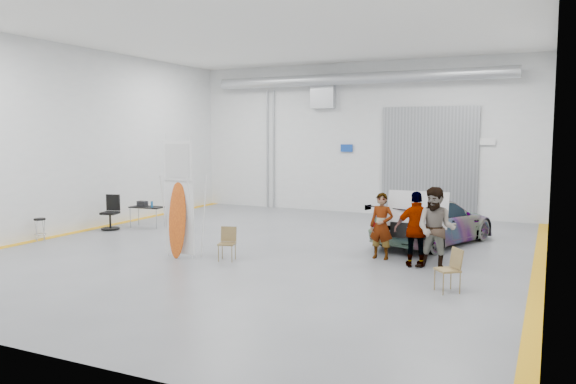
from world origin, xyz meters
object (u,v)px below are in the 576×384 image
at_px(person_c, 417,229).
at_px(work_table, 146,206).
at_px(person_a, 381,226).
at_px(folding_chair_near, 227,250).
at_px(sedan_car, 434,221).
at_px(folding_chair_far, 447,278).
at_px(person_b, 436,229).
at_px(office_chair, 112,215).
at_px(surfboard_display, 178,208).
at_px(shop_stool, 40,230).

xyz_separation_m(person_c, work_table, (-9.60, 1.79, -0.20)).
xyz_separation_m(person_a, folding_chair_near, (-3.45, -1.85, -0.59)).
xyz_separation_m(sedan_car, work_table, (-9.42, -1.28, 0.05)).
distance_m(person_a, folding_chair_far, 3.18).
height_order(sedan_car, folding_chair_near, sedan_car).
xyz_separation_m(person_c, folding_chair_near, (-4.45, -1.36, -0.65)).
bearing_deg(person_c, person_b, 144.14).
bearing_deg(work_table, office_chair, -131.71).
distance_m(surfboard_display, shop_stool, 5.15).
relative_size(surfboard_display, folding_chair_near, 3.80).
bearing_deg(work_table, person_c, -10.57).
bearing_deg(person_c, folding_chair_far, 97.54).
height_order(person_c, folding_chair_near, person_c).
distance_m(folding_chair_far, work_table, 11.27).
bearing_deg(person_c, folding_chair_near, -4.62).
xyz_separation_m(shop_stool, work_table, (1.19, 3.36, 0.37)).
bearing_deg(sedan_car, person_b, 121.39).
bearing_deg(office_chair, sedan_car, -3.10).
distance_m(surfboard_display, folding_chair_near, 1.66).
distance_m(surfboard_display, folding_chair_far, 6.85).
distance_m(shop_stool, work_table, 3.58).
bearing_deg(sedan_car, office_chair, 31.65).
distance_m(person_b, office_chair, 10.89).
bearing_deg(folding_chair_far, surfboard_display, -129.78).
height_order(sedan_car, person_c, person_c).
xyz_separation_m(folding_chair_far, office_chair, (-11.39, 2.82, 0.22)).
bearing_deg(folding_chair_near, office_chair, 142.54).
height_order(surfboard_display, folding_chair_far, surfboard_display).
bearing_deg(person_b, folding_chair_near, -162.89).
height_order(folding_chair_far, shop_stool, folding_chair_far).
relative_size(person_b, office_chair, 1.73).
bearing_deg(folding_chair_near, shop_stool, 165.84).
height_order(folding_chair_far, office_chair, office_chair).
bearing_deg(person_b, work_table, 172.26).
relative_size(person_b, folding_chair_near, 2.33).
height_order(surfboard_display, office_chair, surfboard_display).
xyz_separation_m(person_b, office_chair, (-10.83, 1.07, -0.48)).
bearing_deg(person_c, office_chair, -26.84).
distance_m(person_a, office_chair, 9.37).
distance_m(person_c, shop_stool, 10.92).
xyz_separation_m(folding_chair_far, work_table, (-10.64, 3.66, 0.44)).
xyz_separation_m(person_a, work_table, (-8.60, 1.30, -0.14)).
relative_size(person_c, surfboard_display, 0.57).
xyz_separation_m(sedan_car, folding_chair_far, (1.22, -4.95, -0.38)).
relative_size(folding_chair_far, office_chair, 0.78).
distance_m(sedan_car, person_a, 2.72).
bearing_deg(folding_chair_far, sedan_car, 156.08).
distance_m(folding_chair_near, folding_chair_far, 5.52).
distance_m(person_c, office_chair, 10.40).
height_order(shop_stool, work_table, work_table).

